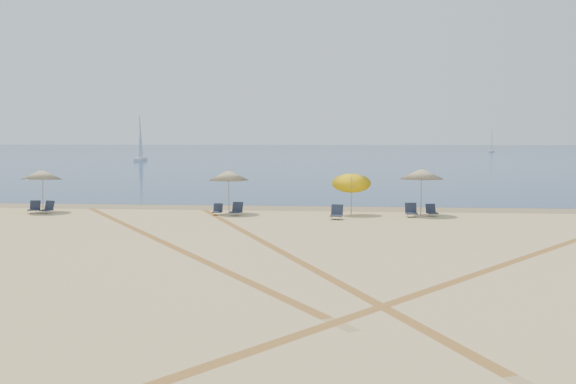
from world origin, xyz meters
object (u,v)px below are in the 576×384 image
object	(u,v)px
umbrella_3	(351,179)
chair_3	(48,208)
umbrella_2	(229,175)
chair_8	(431,211)
chair_5	(237,210)
chair_4	(218,210)
chair_2	(34,207)
sailboat_1	(141,147)
sailboat_0	(492,145)
umbrella_4	(422,174)
chair_6	(337,213)
chair_7	(411,211)
umbrella_1	(42,175)

from	to	relation	value
umbrella_3	chair_3	world-z (taller)	umbrella_3
umbrella_2	chair_8	xyz separation A→B (m)	(10.95, -0.00, -1.85)
chair_5	chair_4	bearing A→B (deg)	-177.18
umbrella_3	chair_2	xyz separation A→B (m)	(-17.57, -0.51, -1.68)
chair_8	sailboat_1	bearing A→B (deg)	104.96
chair_3	sailboat_0	distance (m)	178.80
umbrella_4	chair_6	world-z (taller)	umbrella_4
chair_3	sailboat_1	bearing A→B (deg)	120.40
chair_5	sailboat_0	size ratio (longest dim) A/B	0.11
chair_7	chair_3	bearing A→B (deg)	178.80
chair_7	sailboat_0	xyz separation A→B (m)	(43.60, 166.94, 1.91)
umbrella_4	chair_7	distance (m)	2.12
chair_2	chair_6	world-z (taller)	chair_6
chair_2	chair_4	bearing A→B (deg)	-9.20
chair_4	sailboat_0	size ratio (longest dim) A/B	0.08
umbrella_2	umbrella_4	distance (m)	10.42
chair_3	umbrella_3	bearing A→B (deg)	17.54
chair_7	chair_8	xyz separation A→B (m)	(1.12, 0.43, -0.04)
umbrella_3	chair_5	world-z (taller)	umbrella_3
chair_3	chair_5	bearing A→B (deg)	15.48
chair_4	chair_8	world-z (taller)	chair_8
sailboat_0	chair_4	bearing A→B (deg)	-90.14
umbrella_4	chair_8	size ratio (longest dim) A/B	3.53
chair_5	chair_8	distance (m)	10.43
umbrella_4	chair_7	world-z (taller)	umbrella_4
umbrella_3	chair_4	world-z (taller)	umbrella_3
chair_2	chair_3	xyz separation A→B (m)	(0.85, -0.15, 0.01)
chair_5	chair_7	bearing A→B (deg)	12.71
chair_5	chair_6	world-z (taller)	chair_6
umbrella_2	chair_5	bearing A→B (deg)	-48.75
chair_5	chair_7	world-z (taller)	chair_7
umbrella_3	chair_8	distance (m)	4.59
chair_8	sailboat_1	xyz separation A→B (m)	(-42.61, 79.48, 2.26)
umbrella_1	chair_5	bearing A→B (deg)	-1.94
umbrella_2	chair_3	bearing A→B (deg)	-176.33
chair_8	sailboat_1	size ratio (longest dim) A/B	0.09
umbrella_3	chair_4	size ratio (longest dim) A/B	4.43
chair_4	chair_6	xyz separation A→B (m)	(6.46, -1.28, 0.06)
umbrella_4	chair_5	xyz separation A→B (m)	(-9.89, -0.85, -1.93)
chair_7	umbrella_4	bearing A→B (deg)	47.32
umbrella_1	chair_7	world-z (taller)	umbrella_1
chair_2	chair_8	xyz separation A→B (m)	(21.83, 0.49, -0.02)
chair_7	sailboat_0	distance (m)	172.55
chair_5	sailboat_0	xyz separation A→B (m)	(52.89, 167.11, 1.92)
chair_6	chair_7	bearing A→B (deg)	25.26
chair_6	umbrella_2	bearing A→B (deg)	170.86
chair_4	chair_8	xyz separation A→B (m)	(11.49, 0.44, 0.02)
chair_7	sailboat_1	size ratio (longest dim) A/B	0.09
chair_7	chair_8	size ratio (longest dim) A/B	1.00
chair_2	sailboat_0	bearing A→B (deg)	59.45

